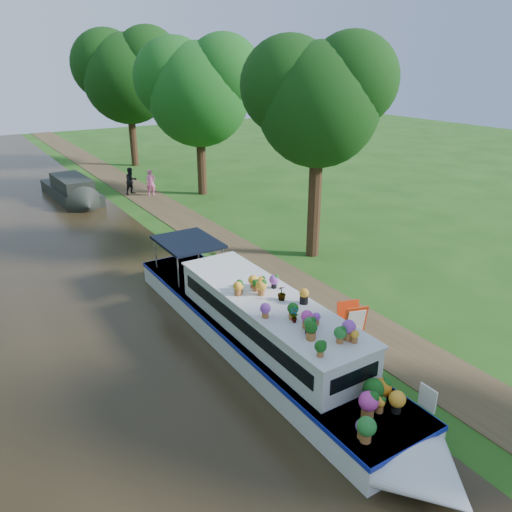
# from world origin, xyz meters

# --- Properties ---
(ground) EXTENTS (100.00, 100.00, 0.00)m
(ground) POSITION_xyz_m (0.00, 0.00, 0.00)
(ground) COLOR #1C4912
(ground) RESTS_ON ground
(canal_water) EXTENTS (10.00, 100.00, 0.02)m
(canal_water) POSITION_xyz_m (-6.00, 0.00, 0.01)
(canal_water) COLOR black
(canal_water) RESTS_ON ground
(towpath) EXTENTS (2.20, 100.00, 0.03)m
(towpath) POSITION_xyz_m (1.20, 0.00, 0.01)
(towpath) COLOR #453620
(towpath) RESTS_ON ground
(plant_boat) EXTENTS (2.29, 13.52, 2.27)m
(plant_boat) POSITION_xyz_m (-2.25, -2.66, 0.85)
(plant_boat) COLOR silver
(plant_boat) RESTS_ON canal_water
(tree_near_overhang) EXTENTS (5.52, 5.28, 8.99)m
(tree_near_overhang) POSITION_xyz_m (3.79, 3.06, 6.60)
(tree_near_overhang) COLOR black
(tree_near_overhang) RESTS_ON ground
(tree_near_mid) EXTENTS (6.90, 6.60, 9.40)m
(tree_near_mid) POSITION_xyz_m (4.48, 15.08, 6.44)
(tree_near_mid) COLOR black
(tree_near_mid) RESTS_ON ground
(tree_near_far) EXTENTS (7.59, 7.26, 10.30)m
(tree_near_far) POSITION_xyz_m (3.98, 26.09, 7.05)
(tree_near_far) COLOR black
(tree_near_far) RESTS_ON ground
(second_boat) EXTENTS (2.35, 7.27, 1.39)m
(second_boat) POSITION_xyz_m (-2.75, 17.89, 0.57)
(second_boat) COLOR black
(second_boat) RESTS_ON canal_water
(sandwich_board) EXTENTS (0.76, 0.76, 1.14)m
(sandwich_board) POSITION_xyz_m (0.45, -3.15, 0.54)
(sandwich_board) COLOR red
(sandwich_board) RESTS_ON towpath
(pedestrian_pink) EXTENTS (0.65, 0.50, 1.60)m
(pedestrian_pink) POSITION_xyz_m (1.57, 16.21, 0.83)
(pedestrian_pink) COLOR pink
(pedestrian_pink) RESTS_ON towpath
(pedestrian_dark) EXTENTS (0.96, 0.84, 1.66)m
(pedestrian_dark) POSITION_xyz_m (0.68, 17.22, 0.86)
(pedestrian_dark) COLOR black
(pedestrian_dark) RESTS_ON towpath
(verge_plant) EXTENTS (0.39, 0.35, 0.40)m
(verge_plant) POSITION_xyz_m (0.05, 5.00, 0.20)
(verge_plant) COLOR #2C5B1B
(verge_plant) RESTS_ON ground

